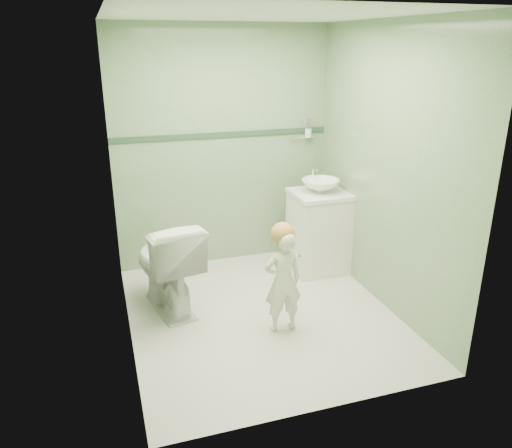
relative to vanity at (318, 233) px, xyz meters
name	(u,v)px	position (x,y,z in m)	size (l,w,h in m)	color
ground	(261,314)	(-0.84, -0.70, -0.40)	(2.50, 2.50, 0.00)	beige
room_shell	(262,180)	(-0.84, -0.70, 0.80)	(2.50, 2.54, 2.40)	gray
trim_stripe	(223,135)	(-0.84, 0.54, 0.95)	(2.20, 0.02, 0.05)	#294731
vanity	(318,233)	(0.00, 0.00, 0.00)	(0.52, 0.50, 0.80)	silver
counter	(320,194)	(0.00, 0.00, 0.41)	(0.54, 0.52, 0.04)	white
basin	(320,186)	(0.00, 0.00, 0.49)	(0.37, 0.37, 0.13)	white
faucet	(313,173)	(0.00, 0.19, 0.57)	(0.03, 0.13, 0.18)	silver
cup_holder	(307,133)	(0.05, 0.48, 0.93)	(0.26, 0.07, 0.21)	silver
toilet	(167,264)	(-1.58, -0.33, 0.02)	(0.47, 0.82, 0.83)	white
toddler	(283,282)	(-0.75, -0.97, 0.03)	(0.31, 0.21, 0.86)	silver
hair_cap	(283,234)	(-0.75, -0.95, 0.42)	(0.19, 0.19, 0.19)	#BA823D
teal_toothbrush	(299,255)	(-0.68, -1.10, 0.30)	(0.11, 0.13, 0.08)	#09926A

